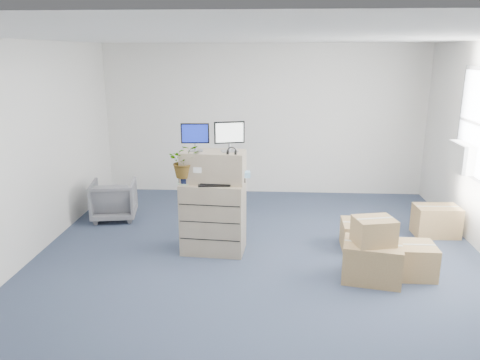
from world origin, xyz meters
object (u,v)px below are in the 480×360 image
filing_cabinet_lower (213,217)px  office_chair (114,198)px  potted_plant (184,165)px  keyboard (216,184)px  monitor_right (229,135)px  water_bottle (221,174)px  monitor_left (195,135)px

filing_cabinet_lower → office_chair: bearing=150.8°
potted_plant → keyboard: bearing=-7.4°
monitor_right → office_chair: size_ratio=0.56×
filing_cabinet_lower → water_bottle: (0.11, 0.03, 0.60)m
filing_cabinet_lower → monitor_left: bearing=169.7°
filing_cabinet_lower → monitor_left: monitor_left is taller
filing_cabinet_lower → office_chair: size_ratio=1.38×
monitor_left → keyboard: size_ratio=0.82×
water_bottle → monitor_left: bearing=175.0°
monitor_left → monitor_right: (0.45, -0.01, 0.02)m
monitor_right → monitor_left: bearing=162.3°
keyboard → office_chair: bearing=138.0°
filing_cabinet_lower → potted_plant: potted_plant is taller
keyboard → office_chair: 2.32m
monitor_left → potted_plant: (-0.13, -0.12, -0.38)m
monitor_right → potted_plant: size_ratio=0.74×
water_bottle → office_chair: 2.32m
monitor_left → keyboard: 0.69m
monitor_right → potted_plant: monitor_right is taller
filing_cabinet_lower → monitor_right: bearing=16.3°
monitor_right → office_chair: monitor_right is taller
monitor_left → filing_cabinet_lower: bearing=-19.5°
monitor_left → potted_plant: size_ratio=0.69×
water_bottle → office_chair: bearing=148.6°
monitor_left → potted_plant: monitor_left is taller
water_bottle → office_chair: (-1.88, 1.15, -0.74)m
potted_plant → filing_cabinet_lower: bearing=9.0°
monitor_right → potted_plant: (-0.58, -0.10, -0.39)m
monitor_right → keyboard: size_ratio=0.87×
monitor_right → keyboard: (-0.17, -0.16, -0.63)m
water_bottle → monitor_right: bearing=7.8°
office_chair → monitor_right: bearing=140.2°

